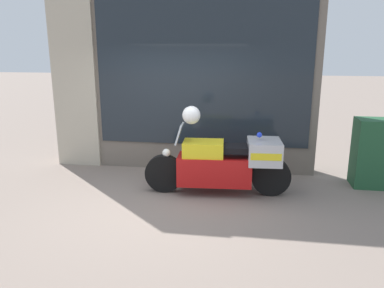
% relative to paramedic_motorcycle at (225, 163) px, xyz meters
% --- Properties ---
extents(ground_plane, '(60.00, 60.00, 0.00)m').
position_rel_paramedic_motorcycle_xyz_m(ground_plane, '(-0.99, -0.62, -0.55)').
color(ground_plane, gray).
extents(shop_building, '(5.29, 0.55, 4.06)m').
position_rel_paramedic_motorcycle_xyz_m(shop_building, '(-1.38, 1.38, 1.49)').
color(shop_building, '#6B6056').
rests_on(shop_building, ground).
extents(window_display, '(3.91, 0.30, 2.11)m').
position_rel_paramedic_motorcycle_xyz_m(window_display, '(-0.60, 1.41, -0.05)').
color(window_display, slate).
rests_on(window_display, ground).
extents(paramedic_motorcycle, '(2.47, 0.71, 1.20)m').
position_rel_paramedic_motorcycle_xyz_m(paramedic_motorcycle, '(0.00, 0.00, 0.00)').
color(paramedic_motorcycle, black).
rests_on(paramedic_motorcycle, ground).
extents(utility_cabinet, '(0.87, 0.52, 1.22)m').
position_rel_paramedic_motorcycle_xyz_m(utility_cabinet, '(2.67, 0.78, 0.06)').
color(utility_cabinet, '#1E4C2D').
rests_on(utility_cabinet, ground).
extents(white_helmet, '(0.30, 0.30, 0.30)m').
position_rel_paramedic_motorcycle_xyz_m(white_helmet, '(-0.57, -0.04, 0.80)').
color(white_helmet, white).
rests_on(white_helmet, paramedic_motorcycle).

